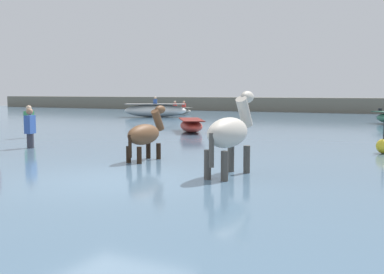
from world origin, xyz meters
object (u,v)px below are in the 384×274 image
Objects in this scene: person_wading_mid at (30,134)px; channel_buoy at (384,146)px; horse_lead_pinto at (230,135)px; person_spectator_far at (29,126)px; boat_mid_channel at (155,110)px; boat_mid_outer at (175,111)px; boat_distant_east at (191,126)px; horse_trailing_bay at (145,136)px.

channel_buoy is at bearing 21.05° from person_wading_mid.
person_spectator_far is at bearing 158.27° from horse_lead_pinto.
horse_lead_pinto is 0.49× the size of boat_mid_channel.
boat_mid_outer is 1.69× the size of person_wading_mid.
person_wading_mid reaches higher than boat_mid_outer.
boat_mid_channel is 20.84m from channel_buoy.
boat_mid_outer is 1.69× the size of person_spectator_far.
person_spectator_far is at bearing 137.31° from person_wading_mid.
boat_mid_outer is at bearing 122.73° from boat_distant_east.
boat_mid_channel is 2.68× the size of person_spectator_far.
boat_mid_channel is at bearing 139.75° from channel_buoy.
horse_trailing_bay is 8.61m from boat_distant_east.
boat_distant_east is 12.47m from boat_mid_channel.
person_wading_mid is 1.00× the size of person_spectator_far.
horse_lead_pinto is 5.67m from channel_buoy.
horse_trailing_bay is 24.82m from boat_mid_outer.
person_spectator_far is (-6.95, 2.87, -0.18)m from horse_trailing_bay.
horse_lead_pinto is 1.20× the size of horse_trailing_bay.
horse_lead_pinto is 10.34m from person_spectator_far.
horse_trailing_bay is at bearing -61.34° from boat_mid_outer.
channel_buoy is (4.91, 4.20, -0.40)m from horse_trailing_bay.
person_wading_mid is 10.07m from channel_buoy.
channel_buoy is (16.81, -17.57, -0.08)m from boat_mid_outer.
boat_distant_east is at bearing 122.42° from horse_lead_pinto.
horse_trailing_bay is at bearing -22.41° from person_spectator_far.
channel_buoy is (15.91, -13.47, -0.24)m from boat_mid_channel.
horse_trailing_bay reaches higher than boat_mid_outer.
horse_lead_pinto is 2.34× the size of channel_buoy.
boat_mid_outer is 0.96× the size of boat_distant_east.
person_spectator_far reaches higher than channel_buoy.
person_spectator_far is 11.94m from channel_buoy.
horse_trailing_bay reaches higher than person_wading_mid.
person_spectator_far is (-2.47, 2.28, 0.00)m from person_wading_mid.
person_spectator_far is at bearing -126.86° from boat_distant_east.
person_spectator_far is 1.80× the size of channel_buoy.
boat_distant_east is at bearing 79.28° from person_wading_mid.
horse_trailing_bay is 7.52m from person_spectator_far.
person_wading_mid reaches higher than channel_buoy.
boat_distant_east is (8.83, -13.73, -0.02)m from boat_mid_outer.
channel_buoy is (9.40, 3.62, -0.22)m from person_wading_mid.
horse_lead_pinto reaches higher than channel_buoy.
person_wading_mid reaches higher than boat_distant_east.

